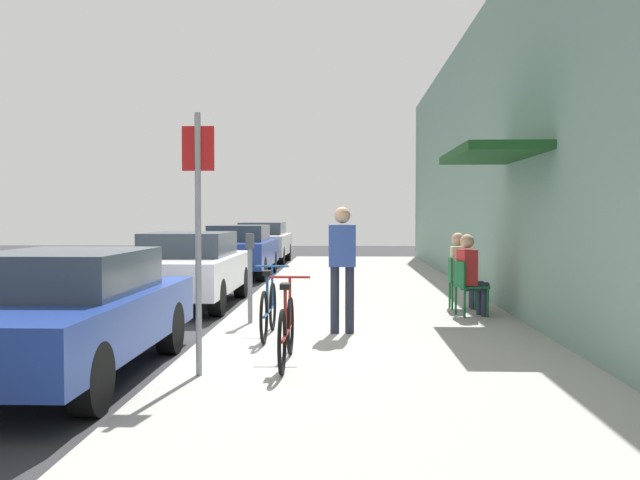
% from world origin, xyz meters
% --- Properties ---
extents(ground_plane, '(60.00, 60.00, 0.00)m').
position_xyz_m(ground_plane, '(0.00, 0.00, 0.00)').
color(ground_plane, '#2D2D30').
extents(sidewalk_slab, '(4.50, 32.00, 0.12)m').
position_xyz_m(sidewalk_slab, '(2.25, 2.00, 0.06)').
color(sidewalk_slab, '#9E9B93').
rests_on(sidewalk_slab, ground_plane).
extents(building_facade, '(1.40, 32.00, 5.75)m').
position_xyz_m(building_facade, '(4.65, 2.00, 2.87)').
color(building_facade, gray).
rests_on(building_facade, ground_plane).
extents(parked_car_0, '(1.80, 4.40, 1.33)m').
position_xyz_m(parked_car_0, '(-1.10, -1.74, 0.70)').
color(parked_car_0, navy).
rests_on(parked_car_0, ground_plane).
extents(parked_car_1, '(1.80, 4.40, 1.38)m').
position_xyz_m(parked_car_1, '(-1.10, 4.19, 0.72)').
color(parked_car_1, silver).
rests_on(parked_car_1, ground_plane).
extents(parked_car_2, '(1.80, 4.40, 1.42)m').
position_xyz_m(parked_car_2, '(-1.10, 10.50, 0.74)').
color(parked_car_2, navy).
rests_on(parked_car_2, ground_plane).
extents(parked_car_3, '(1.80, 4.40, 1.44)m').
position_xyz_m(parked_car_3, '(-1.10, 16.03, 0.75)').
color(parked_car_3, '#B7B7BC').
rests_on(parked_car_3, ground_plane).
extents(parking_meter, '(0.12, 0.10, 1.32)m').
position_xyz_m(parking_meter, '(0.45, 1.34, 0.89)').
color(parking_meter, slate).
rests_on(parking_meter, sidewalk_slab).
extents(street_sign, '(0.32, 0.06, 2.60)m').
position_xyz_m(street_sign, '(0.40, -2.08, 1.64)').
color(street_sign, gray).
rests_on(street_sign, sidewalk_slab).
extents(bicycle_0, '(0.46, 1.71, 0.90)m').
position_xyz_m(bicycle_0, '(1.23, -1.52, 0.48)').
color(bicycle_0, black).
rests_on(bicycle_0, sidewalk_slab).
extents(bicycle_1, '(0.46, 1.71, 0.90)m').
position_xyz_m(bicycle_1, '(0.85, 0.16, 0.48)').
color(bicycle_1, black).
rests_on(bicycle_1, sidewalk_slab).
extents(cafe_chair_0, '(0.52, 0.52, 0.87)m').
position_xyz_m(cafe_chair_0, '(3.76, 2.16, 0.62)').
color(cafe_chair_0, '#14592D').
rests_on(cafe_chair_0, sidewalk_slab).
extents(seated_patron_0, '(0.48, 0.43, 1.29)m').
position_xyz_m(seated_patron_0, '(3.82, 2.17, 0.82)').
color(seated_patron_0, '#232838').
rests_on(seated_patron_0, sidewalk_slab).
extents(cafe_chair_1, '(0.45, 0.45, 0.87)m').
position_xyz_m(cafe_chair_1, '(3.76, 3.07, 0.62)').
color(cafe_chair_1, '#14592D').
rests_on(cafe_chair_1, sidewalk_slab).
extents(seated_patron_1, '(0.43, 0.37, 1.29)m').
position_xyz_m(seated_patron_1, '(3.82, 3.07, 0.82)').
color(seated_patron_1, '#232838').
rests_on(seated_patron_1, sidewalk_slab).
extents(pedestrian_standing, '(0.36, 0.22, 1.70)m').
position_xyz_m(pedestrian_standing, '(1.81, 0.46, 1.12)').
color(pedestrian_standing, '#232838').
rests_on(pedestrian_standing, sidewalk_slab).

